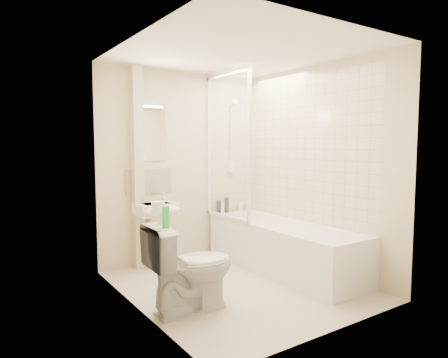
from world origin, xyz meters
TOP-DOWN VIEW (x-y plane):
  - floor at (0.00, 0.00)m, footprint 2.50×2.50m
  - wall_back at (0.00, 1.25)m, footprint 2.20×0.02m
  - wall_left at (-1.10, 0.00)m, footprint 0.02×2.50m
  - wall_right at (1.10, 0.00)m, footprint 0.02×2.50m
  - ceiling at (0.00, 0.00)m, footprint 2.20×2.50m
  - tile_back at (0.75, 1.24)m, footprint 0.70×0.01m
  - tile_right at (1.09, 0.14)m, footprint 0.01×2.10m
  - pipe_boxing at (-0.62, 1.19)m, footprint 0.12×0.12m
  - splashback at (-0.46, 1.24)m, footprint 0.60×0.02m
  - mirror at (-0.46, 1.24)m, footprint 0.46×0.01m
  - strip_light at (-0.46, 1.22)m, footprint 0.42×0.07m
  - bathtub at (0.75, 0.14)m, footprint 0.70×2.10m
  - shower_screen at (0.40, 0.80)m, footprint 0.04×0.92m
  - shower_fixture at (0.75, 1.19)m, footprint 0.10×0.16m
  - pedestal_sink at (-0.46, 1.01)m, footprint 0.46×0.45m
  - bottle_black_a at (0.51, 1.16)m, footprint 0.06×0.06m
  - bottle_white_a at (0.56, 1.16)m, footprint 0.06×0.06m
  - bottle_black_b at (0.64, 1.16)m, footprint 0.06×0.06m
  - bottle_white_b at (0.88, 1.16)m, footprint 0.06×0.06m
  - bottle_green at (0.93, 1.16)m, footprint 0.06×0.06m
  - toilet at (-0.72, -0.26)m, footprint 0.50×0.81m
  - toilet_roll_lower at (-0.94, -0.17)m, footprint 0.10×0.10m
  - toilet_roll_upper at (-0.98, -0.17)m, footprint 0.11×0.11m
  - green_bottle at (-1.00, -0.35)m, footprint 0.06×0.06m

SIDE VIEW (x-z plane):
  - floor at x=0.00m, z-range 0.00..0.00m
  - bathtub at x=0.75m, z-range 0.01..0.56m
  - toilet at x=-0.72m, z-range 0.00..0.80m
  - bottle_green at x=0.93m, z-range 0.55..0.63m
  - bottle_white_b at x=0.88m, z-range 0.55..0.69m
  - bottle_white_a at x=0.56m, z-range 0.55..0.69m
  - pedestal_sink at x=-0.46m, z-range 0.18..1.07m
  - bottle_black_a at x=0.51m, z-range 0.55..0.73m
  - bottle_black_b at x=0.64m, z-range 0.55..0.76m
  - toilet_roll_lower at x=-0.94m, z-range 0.80..0.90m
  - green_bottle at x=-1.00m, z-range 0.80..0.98m
  - toilet_roll_upper at x=-0.98m, z-range 0.90..0.99m
  - splashback at x=-0.46m, z-range 0.88..1.18m
  - wall_back at x=0.00m, z-range 0.00..2.40m
  - wall_left at x=-1.10m, z-range 0.00..2.40m
  - wall_right at x=1.10m, z-range 0.00..2.40m
  - pipe_boxing at x=-0.62m, z-range 0.00..2.40m
  - tile_back at x=0.75m, z-range 0.55..2.30m
  - tile_right at x=1.09m, z-range 0.55..2.30m
  - shower_screen at x=0.40m, z-range 0.55..2.35m
  - shower_fixture at x=0.75m, z-range 1.05..2.04m
  - mirror at x=-0.46m, z-range 1.28..1.88m
  - strip_light at x=-0.46m, z-range 1.92..1.98m
  - ceiling at x=0.00m, z-range 2.39..2.41m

